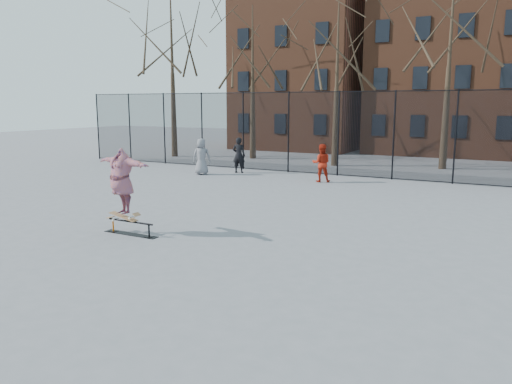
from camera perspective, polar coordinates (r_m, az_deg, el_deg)
The scene contains 10 objects.
ground at distance 12.14m, azimuth -5.05°, elevation -6.26°, with size 100.00×100.00×0.00m, color slate.
skate_rail at distance 13.59m, azimuth -14.12°, elevation -4.13°, with size 1.67×0.26×0.37m.
skateboard at distance 13.68m, azimuth -14.91°, elevation -2.86°, with size 0.92×0.22×0.11m, color #96633C, non-canonical shape.
skater at distance 13.51m, azimuth -15.08°, elevation 0.93°, with size 2.12×0.58×1.73m, color #563688.
bystander_grey at distance 24.37m, azimuth -6.25°, elevation 4.05°, with size 0.86×0.56×1.76m, color slate.
bystander_black at distance 24.85m, azimuth -1.98°, elevation 4.23°, with size 0.64×0.42×1.77m, color black.
bystander_red at distance 22.10m, azimuth 7.48°, elevation 3.29°, with size 0.81×0.63×1.66m, color #A51F0E.
fence at distance 23.64m, azimuth 12.59°, elevation 6.55°, with size 34.03×0.07×4.00m.
tree_row at distance 27.95m, azimuth 15.01°, elevation 17.86°, with size 33.66×7.46×10.67m.
rowhouses at distance 36.25m, azimuth 19.85°, elevation 13.69°, with size 29.00×7.00×13.00m.
Camera 1 is at (6.46, -9.69, 3.40)m, focal length 35.00 mm.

